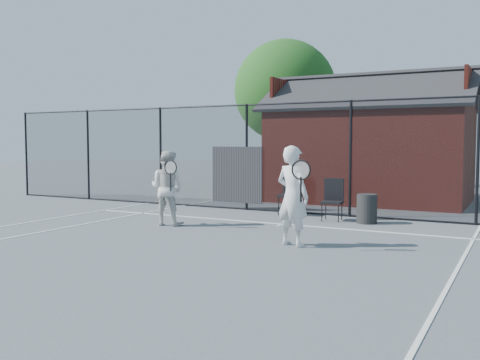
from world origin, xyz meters
The scene contains 10 objects.
ground centered at (0.00, 0.00, 0.00)m, with size 80.00×80.00×0.00m, color #4D5458.
court_lines centered at (0.00, -1.32, 0.01)m, with size 11.02×18.00×0.01m.
fence centered at (-0.30, 5.00, 1.45)m, with size 22.04×3.00×3.00m.
clubhouse centered at (0.50, 9.00, 1.61)m, with size 6.50×4.36×4.19m.
tree_left centered at (-4.50, 13.50, 4.19)m, with size 4.48×4.48×6.44m.
player_front centered at (1.20, 0.69, 0.93)m, with size 0.88×0.70×1.86m.
player_back centered at (-2.35, 1.68, 0.87)m, with size 0.97×0.73×1.73m.
chair_left centered at (0.82, 4.10, 0.50)m, with size 0.48×0.50×1.01m, color black.
chair_right centered at (-0.50, 4.60, 0.57)m, with size 0.55×0.57×1.14m, color black.
waste_bin centered at (1.68, 4.10, 0.35)m, with size 0.48×0.48×0.70m, color #242424.
Camera 1 is at (4.96, -8.42, 1.91)m, focal length 40.00 mm.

